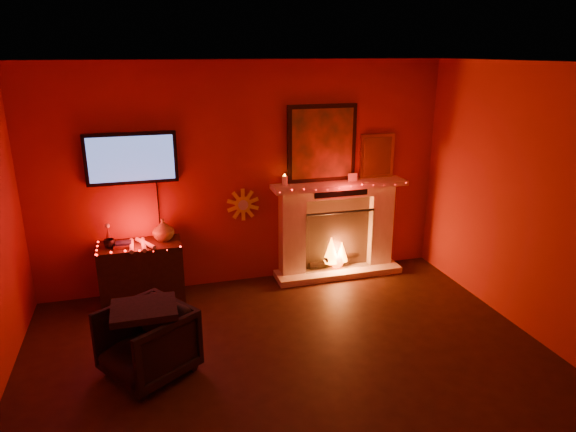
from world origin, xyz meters
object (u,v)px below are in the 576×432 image
fireplace (336,220)px  console_table (142,270)px  sunburst_clock (243,205)px  tv (132,159)px  armchair (147,342)px

fireplace → console_table: fireplace is taller
fireplace → sunburst_clock: fireplace is taller
fireplace → sunburst_clock: size_ratio=5.45×
sunburst_clock → console_table: bearing=-170.0°
fireplace → tv: 2.61m
tv → sunburst_clock: (1.25, 0.03, -0.65)m
fireplace → sunburst_clock: 1.23m
console_table → armchair: bearing=-89.7°
fireplace → armchair: 2.95m
console_table → tv: bearing=92.3°
armchair → fireplace: bearing=90.8°
console_table → armchair: size_ratio=1.36×
console_table → armchair: console_table is taller
sunburst_clock → armchair: 2.23m
console_table → armchair: (0.01, -1.51, -0.06)m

